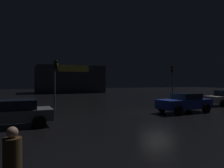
% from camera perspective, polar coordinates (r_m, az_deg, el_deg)
% --- Properties ---
extents(ground_plane, '(120.00, 120.00, 0.00)m').
position_cam_1_polar(ground_plane, '(17.57, 11.89, -7.35)').
color(ground_plane, black).
extents(store_building, '(14.03, 9.61, 5.80)m').
position_cam_1_polar(store_building, '(49.15, -11.33, 1.20)').
color(store_building, '#33383D').
rests_on(store_building, ground).
extents(traffic_signal_main, '(0.42, 0.42, 4.48)m').
position_cam_1_polar(traffic_signal_main, '(27.98, 15.68, 2.53)').
color(traffic_signal_main, '#595B60').
rests_on(traffic_signal_main, ground).
extents(traffic_signal_opposite, '(0.42, 0.43, 4.57)m').
position_cam_1_polar(traffic_signal_opposite, '(22.00, -14.73, 2.63)').
color(traffic_signal_opposite, '#595B60').
rests_on(traffic_signal_opposite, ground).
extents(car_near, '(4.33, 2.22, 1.52)m').
position_cam_1_polar(car_near, '(17.86, 18.60, -4.68)').
color(car_near, navy).
rests_on(car_near, ground).
extents(car_crossing, '(4.37, 2.07, 1.46)m').
position_cam_1_polar(car_crossing, '(12.78, -25.20, -6.93)').
color(car_crossing, slate).
rests_on(car_crossing, ground).
extents(pedestrian, '(0.39, 0.39, 1.61)m').
position_cam_1_polar(pedestrian, '(4.67, -24.84, -18.38)').
color(pedestrian, black).
rests_on(pedestrian, ground).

